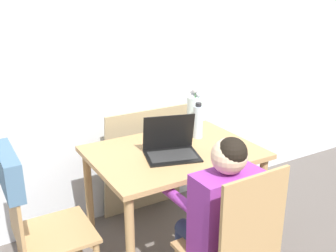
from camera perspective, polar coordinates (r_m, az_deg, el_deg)
name	(u,v)px	position (r m, az deg, el deg)	size (l,w,h in m)	color
wall_back	(152,51)	(2.96, -2.28, 10.88)	(6.40, 0.05, 2.50)	silver
dining_table	(173,166)	(2.47, 0.80, -5.76)	(1.01, 0.74, 0.74)	tan
chair_occupied	(234,251)	(2.05, 9.56, -17.44)	(0.41, 0.41, 0.93)	tan
chair_spare	(28,206)	(2.20, -19.68, -10.85)	(0.43, 0.40, 0.94)	tan
person_seated	(220,209)	(2.03, 7.60, -11.81)	(0.36, 0.43, 1.05)	purple
laptop	(171,146)	(2.35, 0.39, -2.93)	(0.37, 0.31, 0.24)	black
flower_vase	(195,112)	(2.72, 3.92, 2.09)	(0.11, 0.11, 0.32)	silver
water_bottle	(198,121)	(2.60, 4.39, 0.66)	(0.07, 0.07, 0.24)	silver
cardboard_panel	(146,161)	(3.04, -3.25, -5.13)	(0.67, 0.14, 0.86)	tan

